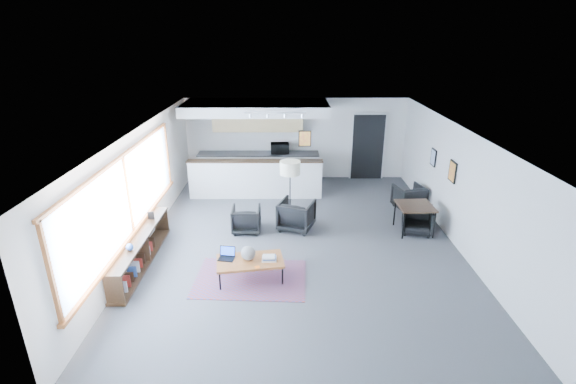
{
  "coord_description": "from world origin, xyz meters",
  "views": [
    {
      "loc": [
        -0.3,
        -8.58,
        4.53
      ],
      "look_at": [
        -0.27,
        0.4,
        1.06
      ],
      "focal_mm": 26.0,
      "sensor_mm": 36.0,
      "label": 1
    }
  ],
  "objects_px": {
    "dining_chair_near": "(417,221)",
    "armchair_left": "(246,218)",
    "laptop": "(227,255)",
    "ceramic_pot": "(248,253)",
    "dining_chair_far": "(409,198)",
    "floor_lamp": "(290,170)",
    "dining_table": "(415,208)",
    "microwave": "(280,147)",
    "coffee_table": "(250,262)",
    "book_stack": "(269,258)",
    "armchair_right": "(296,214)"
  },
  "relations": [
    {
      "from": "dining_chair_near",
      "to": "armchair_left",
      "type": "bearing_deg",
      "value": -167.05
    },
    {
      "from": "armchair_left",
      "to": "laptop",
      "type": "bearing_deg",
      "value": 83.82
    },
    {
      "from": "ceramic_pot",
      "to": "dining_chair_far",
      "type": "xyz_separation_m",
      "value": [
        4.04,
        3.4,
        -0.24
      ]
    },
    {
      "from": "dining_chair_far",
      "to": "floor_lamp",
      "type": "bearing_deg",
      "value": 4.86
    },
    {
      "from": "dining_table",
      "to": "microwave",
      "type": "height_order",
      "value": "microwave"
    },
    {
      "from": "ceramic_pot",
      "to": "dining_table",
      "type": "relative_size",
      "value": 0.32
    },
    {
      "from": "laptop",
      "to": "floor_lamp",
      "type": "bearing_deg",
      "value": 70.05
    },
    {
      "from": "ceramic_pot",
      "to": "microwave",
      "type": "xyz_separation_m",
      "value": [
        0.52,
        5.7,
        0.57
      ]
    },
    {
      "from": "coffee_table",
      "to": "ceramic_pot",
      "type": "bearing_deg",
      "value": 129.92
    },
    {
      "from": "ceramic_pot",
      "to": "book_stack",
      "type": "xyz_separation_m",
      "value": [
        0.4,
        -0.02,
        -0.1
      ]
    },
    {
      "from": "dining_chair_far",
      "to": "armchair_right",
      "type": "bearing_deg",
      "value": 7.43
    },
    {
      "from": "coffee_table",
      "to": "floor_lamp",
      "type": "height_order",
      "value": "floor_lamp"
    },
    {
      "from": "book_stack",
      "to": "laptop",
      "type": "bearing_deg",
      "value": 173.98
    },
    {
      "from": "laptop",
      "to": "dining_chair_far",
      "type": "xyz_separation_m",
      "value": [
        4.46,
        3.33,
        -0.16
      ]
    },
    {
      "from": "laptop",
      "to": "armchair_right",
      "type": "height_order",
      "value": "armchair_right"
    },
    {
      "from": "book_stack",
      "to": "coffee_table",
      "type": "bearing_deg",
      "value": -178.11
    },
    {
      "from": "ceramic_pot",
      "to": "dining_chair_near",
      "type": "relative_size",
      "value": 0.46
    },
    {
      "from": "book_stack",
      "to": "dining_chair_far",
      "type": "distance_m",
      "value": 4.99
    },
    {
      "from": "dining_table",
      "to": "dining_chair_far",
      "type": "distance_m",
      "value": 1.43
    },
    {
      "from": "dining_chair_near",
      "to": "laptop",
      "type": "bearing_deg",
      "value": -141.79
    },
    {
      "from": "floor_lamp",
      "to": "microwave",
      "type": "relative_size",
      "value": 2.99
    },
    {
      "from": "book_stack",
      "to": "microwave",
      "type": "relative_size",
      "value": 0.5
    },
    {
      "from": "laptop",
      "to": "floor_lamp",
      "type": "height_order",
      "value": "floor_lamp"
    },
    {
      "from": "ceramic_pot",
      "to": "dining_chair_far",
      "type": "height_order",
      "value": "ceramic_pot"
    },
    {
      "from": "laptop",
      "to": "dining_chair_near",
      "type": "distance_m",
      "value": 4.69
    },
    {
      "from": "armchair_right",
      "to": "dining_chair_near",
      "type": "relative_size",
      "value": 1.33
    },
    {
      "from": "armchair_right",
      "to": "floor_lamp",
      "type": "height_order",
      "value": "floor_lamp"
    },
    {
      "from": "coffee_table",
      "to": "laptop",
      "type": "xyz_separation_m",
      "value": [
        -0.45,
        0.1,
        0.09
      ]
    },
    {
      "from": "dining_table",
      "to": "dining_chair_near",
      "type": "distance_m",
      "value": 0.34
    },
    {
      "from": "coffee_table",
      "to": "book_stack",
      "type": "bearing_deg",
      "value": -7.09
    },
    {
      "from": "floor_lamp",
      "to": "dining_chair_near",
      "type": "xyz_separation_m",
      "value": [
        3.04,
        -0.31,
        -1.17
      ]
    },
    {
      "from": "floor_lamp",
      "to": "dining_chair_far",
      "type": "bearing_deg",
      "value": 18.88
    },
    {
      "from": "laptop",
      "to": "dining_table",
      "type": "distance_m",
      "value": 4.64
    },
    {
      "from": "book_stack",
      "to": "dining_table",
      "type": "relative_size",
      "value": 0.33
    },
    {
      "from": "laptop",
      "to": "ceramic_pot",
      "type": "bearing_deg",
      "value": -0.42
    },
    {
      "from": "ceramic_pot",
      "to": "floor_lamp",
      "type": "bearing_deg",
      "value": 70.34
    },
    {
      "from": "floor_lamp",
      "to": "dining_chair_far",
      "type": "distance_m",
      "value": 3.6
    },
    {
      "from": "armchair_left",
      "to": "floor_lamp",
      "type": "distance_m",
      "value": 1.56
    },
    {
      "from": "dining_table",
      "to": "dining_chair_near",
      "type": "height_order",
      "value": "dining_table"
    },
    {
      "from": "floor_lamp",
      "to": "microwave",
      "type": "distance_m",
      "value": 3.44
    },
    {
      "from": "armchair_right",
      "to": "dining_chair_far",
      "type": "height_order",
      "value": "armchair_right"
    },
    {
      "from": "dining_chair_far",
      "to": "microwave",
      "type": "distance_m",
      "value": 4.28
    },
    {
      "from": "armchair_right",
      "to": "dining_chair_near",
      "type": "xyz_separation_m",
      "value": [
        2.88,
        -0.21,
        -0.1
      ]
    },
    {
      "from": "coffee_table",
      "to": "dining_chair_near",
      "type": "relative_size",
      "value": 2.26
    },
    {
      "from": "armchair_right",
      "to": "coffee_table",
      "type": "bearing_deg",
      "value": 86.89
    },
    {
      "from": "laptop",
      "to": "coffee_table",
      "type": "bearing_deg",
      "value": -3.15
    },
    {
      "from": "ceramic_pot",
      "to": "dining_table",
      "type": "height_order",
      "value": "ceramic_pot"
    },
    {
      "from": "coffee_table",
      "to": "microwave",
      "type": "distance_m",
      "value": 5.8
    },
    {
      "from": "coffee_table",
      "to": "microwave",
      "type": "height_order",
      "value": "microwave"
    },
    {
      "from": "laptop",
      "to": "ceramic_pot",
      "type": "distance_m",
      "value": 0.43
    }
  ]
}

